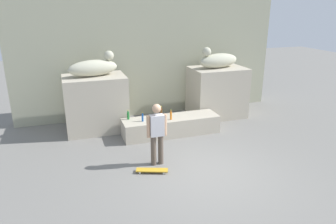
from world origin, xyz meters
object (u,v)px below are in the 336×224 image
bottle_brown (161,112)px  bottle_blue (143,118)px  bottle_orange (171,115)px  bottle_green (128,115)px  statue_reclining_left (94,67)px  skater (157,132)px  statue_reclining_right (218,60)px  skateboard (152,170)px

bottle_brown → bottle_blue: 0.78m
bottle_brown → bottle_orange: bearing=-68.4°
bottle_green → bottle_brown: (1.10, -0.00, 0.01)m
statue_reclining_left → skater: 3.45m
bottle_brown → bottle_orange: (0.18, -0.45, -0.00)m
statue_reclining_left → bottle_orange: statue_reclining_left is taller
skater → bottle_green: skater is taller
statue_reclining_right → bottle_brown: statue_reclining_right is taller
skateboard → bottle_brown: (1.03, 2.48, 0.65)m
statue_reclining_left → bottle_blue: size_ratio=5.67×
statue_reclining_right → skater: statue_reclining_right is taller
bottle_orange → bottle_blue: size_ratio=1.09×
skateboard → skater: bearing=76.9°
skater → skateboard: 0.98m
bottle_green → bottle_brown: 1.10m
skater → skateboard: size_ratio=2.04×
statue_reclining_left → bottle_blue: 2.26m
bottle_green → bottle_blue: (0.39, -0.32, -0.00)m
statue_reclining_left → statue_reclining_right: 4.38m
skateboard → bottle_blue: size_ratio=2.77×
statue_reclining_right → bottle_blue: bearing=10.7°
skateboard → bottle_blue: bearing=101.7°
skateboard → bottle_orange: bottle_orange is taller
skater → bottle_orange: skater is taller
bottle_green → statue_reclining_right: bearing=14.3°
bottle_brown → bottle_orange: size_ratio=1.00×
skater → skateboard: bearing=-123.1°
bottle_green → bottle_orange: 1.35m
bottle_green → bottle_orange: bearing=-19.5°
statue_reclining_left → statue_reclining_right: bearing=-11.8°
bottle_orange → statue_reclining_left: bearing=147.4°
statue_reclining_right → bottle_brown: 2.95m
bottle_green → bottle_brown: bottle_brown is taller
skateboard → bottle_green: 2.57m
skater → statue_reclining_right: bearing=43.2°
bottle_orange → bottle_blue: 0.90m
bottle_orange → bottle_blue: (-0.89, 0.13, -0.01)m
skater → bottle_brown: (0.77, 2.09, -0.21)m
statue_reclining_left → bottle_brown: (1.95, -0.92, -1.41)m
statue_reclining_left → statue_reclining_right: (4.38, -0.01, 0.00)m
skateboard → bottle_brown: 2.76m
statue_reclining_left → bottle_orange: size_ratio=5.19×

